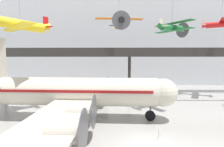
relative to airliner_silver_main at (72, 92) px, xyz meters
name	(u,v)px	position (x,y,z in m)	size (l,w,h in m)	color
ground_plane	(150,144)	(8.89, -6.54, -3.65)	(260.00, 260.00, 0.00)	#9E9B96
hangar_back_wall	(127,43)	(8.89, 29.88, 8.60)	(140.00, 3.00, 24.49)	silver
mezzanine_walkway	(130,55)	(8.89, 18.10, 4.91)	(110.00, 3.20, 10.22)	#2D2B28
airliner_silver_main	(72,92)	(0.00, 0.00, 0.00)	(27.49, 31.23, 10.65)	beige
suspended_plane_red_highwing	(221,24)	(26.35, 13.16, 10.96)	(7.00, 7.96, 7.95)	red
suspended_plane_yellow_lowwing	(20,25)	(-7.31, 1.62, 8.86)	(8.28, 8.28, 10.33)	yellow
suspended_plane_green_biplane	(172,28)	(13.99, 4.21, 8.84)	(5.49, 6.02, 9.76)	#1E6B33
suspended_plane_orange_highwing	(119,22)	(6.25, 12.77, 11.34)	(9.43, 7.69, 8.08)	orange
stanchion_barrier	(159,136)	(9.95, -5.48, -3.32)	(0.36, 0.36, 1.08)	#B2B5BA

